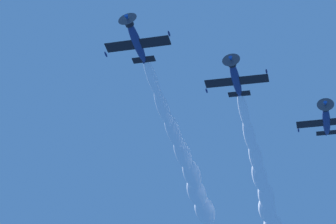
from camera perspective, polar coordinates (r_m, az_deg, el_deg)
airplane_lead at (r=68.62m, az=-3.72°, el=8.26°), size 8.31×9.04×2.96m
airplane_left_wingman at (r=73.39m, az=7.81°, el=3.93°), size 8.27×9.04×3.19m
airplane_right_wingman at (r=82.38m, az=17.85°, el=-0.83°), size 8.26×9.07×3.23m
smoke_trail_lead at (r=92.06m, az=2.73°, el=-7.43°), size 42.06×23.12×5.05m
smoke_trail_left_wingman at (r=98.93m, az=11.20°, el=-9.58°), size 42.06×22.40×5.06m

